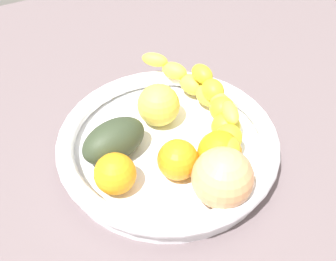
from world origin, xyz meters
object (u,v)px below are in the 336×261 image
Objects in this scene: banana_draped_left at (221,120)px; peach_blush at (223,178)px; fruit_bowl at (168,143)px; avocado_dark at (114,141)px; orange_mid_left at (115,174)px; orange_mid_right at (219,153)px; banana_draped_right at (196,87)px; orange_front at (178,160)px; apple_yellow at (159,105)px.

peach_blush is at bearing 56.18° from banana_draped_left.
fruit_bowl is 11.94cm from peach_blush.
banana_draped_left is at bearing 163.69° from avocado_dark.
orange_mid_right reaches higher than orange_mid_left.
orange_mid_right reaches higher than banana_draped_right.
peach_blush is (7.25, 17.56, 0.71)cm from banana_draped_right.
orange_front is at bearing 48.80° from banana_draped_right.
orange_mid_right is 5.15cm from peach_blush.
avocado_dark is (-2.21, -5.43, 0.11)cm from orange_mid_left.
orange_mid_left is at bearing -12.68° from orange_front.
fruit_bowl is 5.93cm from orange_front.
fruit_bowl is at bearing 164.70° from avocado_dark.
banana_draped_left is 3.84× the size of orange_mid_left.
orange_mid_right is at bearing 162.02° from orange_front.
apple_yellow is (-10.93, -8.69, 0.47)cm from orange_mid_left.
banana_draped_right is 16.53cm from avocado_dark.
banana_draped_right reaches higher than orange_mid_left.
avocado_dark is at bearing 20.52° from apple_yellow.
orange_front is 10.90cm from apple_yellow.
banana_draped_left reaches higher than avocado_dark.
banana_draped_right is at bearing -109.36° from orange_mid_right.
banana_draped_left is at bearing -161.58° from orange_front.
orange_front is at bearing 74.65° from fruit_bowl.
avocado_dark reaches higher than orange_mid_left.
orange_mid_right is at bearing 70.64° from banana_draped_right.
banana_draped_left is 3.81× the size of orange_front.
apple_yellow is (7.27, 0.92, 0.05)cm from banana_draped_right.
peach_blush is at bearing 114.50° from orange_front.
banana_draped_left is 17.06cm from orange_mid_left.
apple_yellow reaches higher than orange_front.
orange_mid_left is at bearing -14.82° from orange_mid_right.
orange_front is 8.38cm from orange_mid_left.
apple_yellow is (-1.32, -5.28, 2.80)cm from fruit_bowl.
banana_draped_left reaches higher than orange_front.
banana_draped_left is at bearing -123.82° from peach_blush.
banana_draped_right is 3.39× the size of apple_yellow.
peach_blush reaches higher than apple_yellow.
fruit_bowl is 8.43cm from orange_mid_right.
banana_draped_right reaches higher than fruit_bowl.
peach_blush is (6.06, 9.04, 0.37)cm from banana_draped_left.
fruit_bowl is at bearing -60.57° from orange_mid_right.
fruit_bowl is 5.35× the size of orange_mid_right.
orange_mid_right is at bearing 141.51° from avocado_dark.
fruit_bowl is 8.05cm from avocado_dark.
fruit_bowl is 8.34cm from banana_draped_left.
banana_draped_right is 19.01cm from peach_blush.
orange_mid_left is 14.03cm from orange_mid_right.
avocado_dark is at bearing 14.66° from banana_draped_right.
peach_blush reaches higher than orange_front.
orange_mid_left is at bearing 67.84° from avocado_dark.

